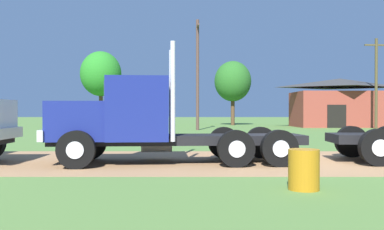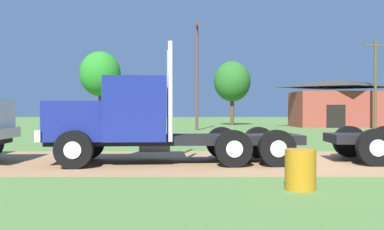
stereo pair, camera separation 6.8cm
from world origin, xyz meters
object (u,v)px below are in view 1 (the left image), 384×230
shed_building (339,104)px  utility_pole_far (375,81)px  steel_barrel (303,169)px  utility_pole_near (197,72)px  truck_foreground_white (139,122)px

shed_building → utility_pole_far: utility_pole_far is taller
steel_barrel → utility_pole_far: utility_pole_far is taller
steel_barrel → utility_pole_near: utility_pole_near is taller
truck_foreground_white → utility_pole_near: bearing=84.8°
steel_barrel → truck_foreground_white: bearing=131.7°
utility_pole_far → shed_building: bearing=112.5°
utility_pole_far → truck_foreground_white: bearing=-126.0°
truck_foreground_white → shed_building: size_ratio=0.82×
truck_foreground_white → utility_pole_far: utility_pole_far is taller
truck_foreground_white → utility_pole_near: 22.75m
truck_foreground_white → steel_barrel: truck_foreground_white is taller
steel_barrel → utility_pole_far: bearing=63.9°
steel_barrel → utility_pole_near: size_ratio=0.09×
steel_barrel → utility_pole_far: 33.27m
truck_foreground_white → utility_pole_near: size_ratio=0.85×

